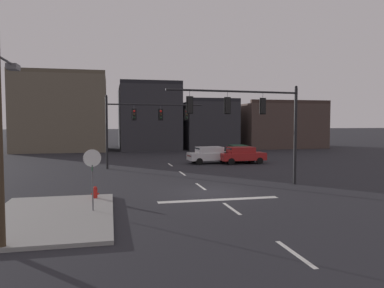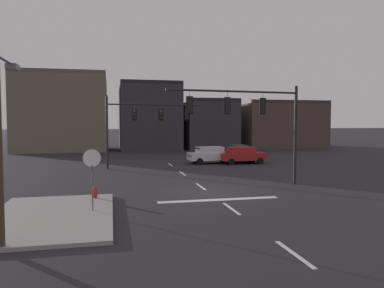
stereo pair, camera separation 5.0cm
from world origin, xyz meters
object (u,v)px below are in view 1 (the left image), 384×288
at_px(car_lot_middle, 210,155).
at_px(fire_hydrant, 95,194).
at_px(signal_mast_far_side, 140,119).
at_px(car_lot_nearside, 238,152).
at_px(car_lot_farside, 242,155).
at_px(stop_sign, 92,165).
at_px(signal_mast_near_side, 255,115).

height_order(car_lot_middle, fire_hydrant, car_lot_middle).
distance_m(car_lot_middle, fire_hydrant, 18.33).
height_order(signal_mast_far_side, car_lot_middle, signal_mast_far_side).
bearing_deg(car_lot_nearside, signal_mast_far_side, -157.88).
height_order(signal_mast_far_side, fire_hydrant, signal_mast_far_side).
distance_m(car_lot_middle, car_lot_farside, 3.03).
bearing_deg(car_lot_nearside, fire_hydrant, -128.74).
height_order(car_lot_nearside, car_lot_farside, same).
bearing_deg(signal_mast_far_side, stop_sign, -101.90).
height_order(stop_sign, car_lot_nearside, stop_sign).
height_order(signal_mast_near_side, signal_mast_far_side, signal_mast_near_side).
distance_m(signal_mast_near_side, car_lot_farside, 13.23).
height_order(car_lot_farside, fire_hydrant, car_lot_farside).
relative_size(car_lot_nearside, car_lot_middle, 1.00).
bearing_deg(signal_mast_near_side, car_lot_middle, 86.71).
xyz_separation_m(car_lot_middle, car_lot_farside, (2.92, -0.81, 0.00)).
distance_m(signal_mast_far_side, car_lot_middle, 8.06).
bearing_deg(signal_mast_far_side, fire_hydrant, -104.34).
relative_size(signal_mast_far_side, car_lot_nearside, 1.84).
bearing_deg(stop_sign, signal_mast_near_side, 27.28).
distance_m(signal_mast_near_side, car_lot_nearside, 16.01).
bearing_deg(fire_hydrant, stop_sign, -89.83).
bearing_deg(signal_mast_far_side, car_lot_nearside, 22.12).
bearing_deg(car_lot_nearside, stop_sign, -124.71).
relative_size(stop_sign, car_lot_nearside, 0.62).
bearing_deg(stop_sign, car_lot_nearside, 55.29).
bearing_deg(fire_hydrant, signal_mast_near_side, 12.98).
distance_m(signal_mast_far_side, car_lot_nearside, 11.82).
xyz_separation_m(car_lot_nearside, car_lot_middle, (-3.54, -2.00, 0.00)).
bearing_deg(car_lot_farside, car_lot_middle, 164.46).
bearing_deg(fire_hydrant, car_lot_farside, 47.51).
xyz_separation_m(signal_mast_far_side, car_lot_farside, (9.86, 1.45, -3.40)).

